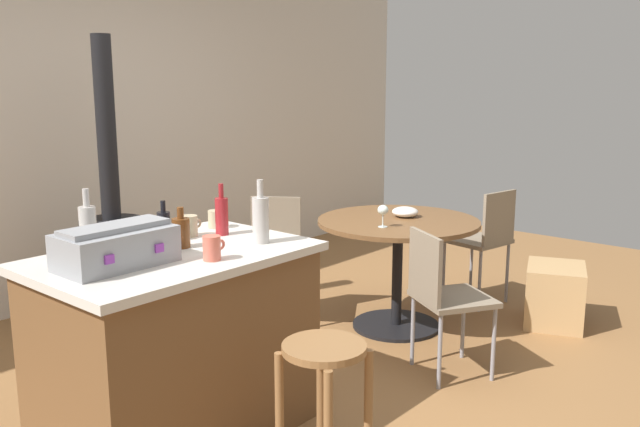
# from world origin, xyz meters

# --- Properties ---
(ground_plane) EXTENTS (8.80, 8.80, 0.00)m
(ground_plane) POSITION_xyz_m (0.00, 0.00, 0.00)
(ground_plane) COLOR olive
(back_wall) EXTENTS (8.00, 0.10, 2.70)m
(back_wall) POSITION_xyz_m (0.00, 2.34, 1.35)
(back_wall) COLOR beige
(back_wall) RESTS_ON ground_plane
(kitchen_island) EXTENTS (1.25, 0.81, 0.91)m
(kitchen_island) POSITION_xyz_m (-0.86, 0.05, 0.46)
(kitchen_island) COLOR brown
(kitchen_island) RESTS_ON ground_plane
(wooden_stool) EXTENTS (0.34, 0.34, 0.66)m
(wooden_stool) POSITION_xyz_m (-0.77, -0.78, 0.48)
(wooden_stool) COLOR olive
(wooden_stool) RESTS_ON ground_plane
(dining_table) EXTENTS (1.09, 1.09, 0.76)m
(dining_table) POSITION_xyz_m (1.02, 0.08, 0.59)
(dining_table) COLOR black
(dining_table) RESTS_ON ground_plane
(folding_chair_near) EXTENTS (0.46, 0.46, 0.88)m
(folding_chair_near) POSITION_xyz_m (1.87, -0.14, 0.53)
(folding_chair_near) COLOR #7F705B
(folding_chair_near) RESTS_ON ground_plane
(folding_chair_far) EXTENTS (0.56, 0.56, 0.87)m
(folding_chair_far) POSITION_xyz_m (0.59, 0.83, 0.52)
(folding_chair_far) COLOR #7F705B
(folding_chair_far) RESTS_ON ground_plane
(folding_chair_left) EXTENTS (0.55, 0.55, 0.85)m
(folding_chair_left) POSITION_xyz_m (0.56, -0.55, 0.50)
(folding_chair_left) COLOR #7F705B
(folding_chair_left) RESTS_ON ground_plane
(wood_stove) EXTENTS (0.44, 0.45, 1.98)m
(wood_stove) POSITION_xyz_m (-0.17, 1.64, 0.51)
(wood_stove) COLOR black
(wood_stove) RESTS_ON ground_plane
(toolbox) EXTENTS (0.48, 0.28, 0.18)m
(toolbox) POSITION_xyz_m (-1.16, 0.04, 1.00)
(toolbox) COLOR gray
(toolbox) RESTS_ON kitchen_island
(bottle_0) EXTENTS (0.08, 0.08, 0.31)m
(bottle_0) POSITION_xyz_m (-0.47, -0.13, 1.03)
(bottle_0) COLOR #B7B2AD
(bottle_0) RESTS_ON kitchen_island
(bottle_1) EXTENTS (0.08, 0.08, 0.19)m
(bottle_1) POSITION_xyz_m (-0.78, 0.09, 0.99)
(bottle_1) COLOR #603314
(bottle_1) RESTS_ON kitchen_island
(bottle_2) EXTENTS (0.08, 0.08, 0.30)m
(bottle_2) POSITION_xyz_m (-1.11, 0.34, 1.03)
(bottle_2) COLOR #B7B2AD
(bottle_2) RESTS_ON kitchen_island
(bottle_3) EXTENTS (0.06, 0.06, 0.20)m
(bottle_3) POSITION_xyz_m (-0.76, 0.25, 0.99)
(bottle_3) COLOR black
(bottle_3) RESTS_ON kitchen_island
(bottle_4) EXTENTS (0.07, 0.07, 0.26)m
(bottle_4) POSITION_xyz_m (-0.48, 0.15, 1.02)
(bottle_4) COLOR maroon
(bottle_4) RESTS_ON kitchen_island
(cup_0) EXTENTS (0.11, 0.08, 0.11)m
(cup_0) POSITION_xyz_m (-0.83, -0.19, 0.97)
(cup_0) COLOR #DB6651
(cup_0) RESTS_ON kitchen_island
(cup_1) EXTENTS (0.12, 0.08, 0.11)m
(cup_1) POSITION_xyz_m (-0.61, 0.25, 0.97)
(cup_1) COLOR tan
(cup_1) RESTS_ON kitchen_island
(cup_2) EXTENTS (0.12, 0.08, 0.09)m
(cup_2) POSITION_xyz_m (-0.39, 0.29, 0.96)
(cup_2) COLOR tan
(cup_2) RESTS_ON kitchen_island
(wine_glass) EXTENTS (0.07, 0.07, 0.14)m
(wine_glass) POSITION_xyz_m (0.76, 0.02, 0.87)
(wine_glass) COLOR silver
(wine_glass) RESTS_ON dining_table
(serving_bowl) EXTENTS (0.18, 0.18, 0.07)m
(serving_bowl) POSITION_xyz_m (1.13, 0.10, 0.80)
(serving_bowl) COLOR white
(serving_bowl) RESTS_ON dining_table
(cardboard_box) EXTENTS (0.57, 0.53, 0.42)m
(cardboard_box) POSITION_xyz_m (1.80, -0.72, 0.21)
(cardboard_box) COLOR tan
(cardboard_box) RESTS_ON ground_plane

